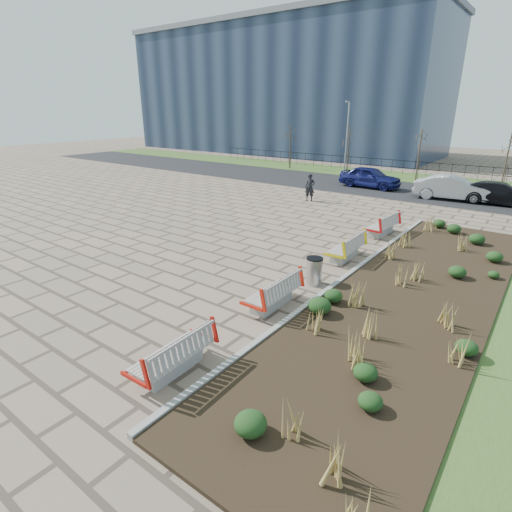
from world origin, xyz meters
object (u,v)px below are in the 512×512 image
Objects in this scene: litter_bin at (314,271)px; car_black at (500,193)px; bench_c at (345,246)px; pedestrian at (310,187)px; bench_b at (272,291)px; bench_d at (381,224)px; car_blue at (370,177)px; car_silver at (452,188)px; lamp_west at (347,139)px; bench_a at (171,352)px.

car_black is (3.29, 17.15, 0.23)m from litter_bin.
pedestrian is at bearing 126.21° from bench_c.
bench_b is 2.18m from litter_bin.
bench_c and bench_d have the same top height.
bench_b is 0.47× the size of car_blue.
bench_c is at bearing 94.53° from litter_bin.
litter_bin is 18.40m from car_blue.
car_silver reaches higher than bench_c.
car_silver reaches higher than car_blue.
car_silver is 1.00× the size of car_black.
bench_b is 19.64m from car_black.
pedestrian reaches higher than car_blue.
pedestrian reaches higher than car_silver.
car_black is at bearing 79.13° from litter_bin.
bench_d is at bearing 91.90° from litter_bin.
lamp_west is (-9.23, 22.06, 2.58)m from litter_bin.
car_silver is (0.90, 10.02, 0.28)m from bench_d.
bench_a is 18.32m from pedestrian.
car_blue is at bearing 75.02° from car_silver.
bench_c is at bearing 160.36° from car_black.
car_silver is at bearing 87.71° from litter_bin.
lamp_west reaches higher than car_blue.
pedestrian is 0.38× the size of car_blue.
car_blue is (-4.91, 10.87, 0.28)m from bench_d.
bench_a is 1.00× the size of bench_c.
bench_d is 0.46× the size of car_silver.
bench_a is 0.46× the size of car_black.
bench_d is 0.47× the size of car_blue.
car_black is 0.77× the size of lamp_west.
litter_bin is 12.87m from pedestrian.
bench_c is 0.46× the size of car_silver.
car_blue is 0.74× the size of lamp_west.
litter_bin is at bearing -78.08° from pedestrian.
lamp_west is at bearing 55.41° from car_silver.
bench_c is 15.61m from car_blue.
bench_d is at bearing 155.43° from car_black.
pedestrian reaches higher than litter_bin.
bench_d is 11.93m from car_blue.
bench_d is 0.46× the size of car_black.
bench_c is at bearing -158.82° from car_blue.
car_black is (3.52, 23.26, 0.19)m from bench_a.
car_black is at bearing 75.22° from bench_c.
bench_c is (0.00, 8.96, 0.00)m from bench_a.
pedestrian reaches higher than bench_c.
bench_b is 1.00× the size of bench_d.
lamp_west is (-9.00, 19.21, 2.54)m from bench_c.
bench_a and bench_d have the same top height.
bench_b is 25.97m from lamp_west.
pedestrian is at bearing -75.97° from lamp_west.
pedestrian reaches higher than bench_b.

